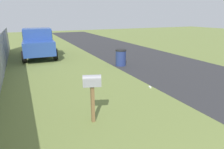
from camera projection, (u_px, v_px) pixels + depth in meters
The scene contains 5 objects.
road_asphalt at pixel (218, 83), 8.62m from camera, with size 60.00×5.97×0.01m, color #2D2D30.
mailbox at pixel (92, 85), 5.18m from camera, with size 0.35×0.53×1.42m.
pickup_truck at pixel (38, 42), 13.67m from camera, with size 5.09×2.42×2.09m.
trash_bin at pixel (121, 58), 11.51m from camera, with size 0.65×0.65×0.99m.
litter_cup_midfield_b at pixel (150, 87), 8.04m from camera, with size 0.08×0.08×0.10m, color white.
Camera 1 is at (0.76, 3.08, 2.95)m, focal length 30.46 mm.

